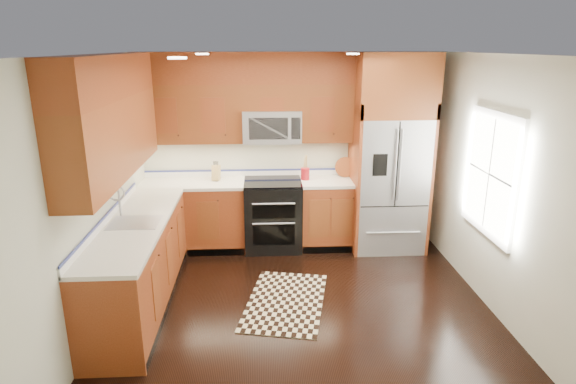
{
  "coord_description": "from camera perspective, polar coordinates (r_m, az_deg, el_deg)",
  "views": [
    {
      "loc": [
        -0.4,
        -4.49,
        2.68
      ],
      "look_at": [
        -0.11,
        0.6,
        1.12
      ],
      "focal_mm": 30.0,
      "sensor_mm": 36.0,
      "label": 1
    }
  ],
  "objects": [
    {
      "name": "ground",
      "position": [
        5.25,
        1.58,
        -13.71
      ],
      "size": [
        4.0,
        4.0,
        0.0
      ],
      "primitive_type": "plane",
      "color": "black",
      "rests_on": "ground"
    },
    {
      "name": "wall_back",
      "position": [
        6.65,
        0.24,
        5.05
      ],
      "size": [
        4.0,
        0.02,
        2.6
      ],
      "primitive_type": "cube",
      "color": "beige",
      "rests_on": "ground"
    },
    {
      "name": "wall_left",
      "position": [
        4.97,
        -21.95,
        -0.39
      ],
      "size": [
        0.02,
        4.0,
        2.6
      ],
      "primitive_type": "cube",
      "color": "beige",
      "rests_on": "ground"
    },
    {
      "name": "wall_right",
      "position": [
        5.28,
        23.9,
        0.36
      ],
      "size": [
        0.02,
        4.0,
        2.6
      ],
      "primitive_type": "cube",
      "color": "beige",
      "rests_on": "ground"
    },
    {
      "name": "window",
      "position": [
        5.41,
        22.89,
        1.98
      ],
      "size": [
        0.04,
        1.1,
        1.3
      ],
      "color": "white",
      "rests_on": "ground"
    },
    {
      "name": "base_cabinets",
      "position": [
        5.89,
        -11.2,
        -5.56
      ],
      "size": [
        2.85,
        3.0,
        0.9
      ],
      "color": "brown",
      "rests_on": "ground"
    },
    {
      "name": "countertop",
      "position": [
        5.82,
        -9.93,
        -0.84
      ],
      "size": [
        2.86,
        3.01,
        0.04
      ],
      "color": "silver",
      "rests_on": "base_cabinets"
    },
    {
      "name": "upper_cabinets",
      "position": [
        5.67,
        -11.05,
        10.08
      ],
      "size": [
        2.85,
        3.0,
        1.15
      ],
      "color": "brown",
      "rests_on": "ground"
    },
    {
      "name": "range",
      "position": [
        6.55,
        -1.78,
        -2.72
      ],
      "size": [
        0.76,
        0.67,
        0.95
      ],
      "color": "black",
      "rests_on": "ground"
    },
    {
      "name": "microwave",
      "position": [
        6.37,
        -1.92,
        7.81
      ],
      "size": [
        0.76,
        0.4,
        0.42
      ],
      "color": "#B2B2B7",
      "rests_on": "ground"
    },
    {
      "name": "refrigerator",
      "position": [
        6.5,
        11.99,
        4.43
      ],
      "size": [
        0.98,
        0.75,
        2.6
      ],
      "color": "#B2B2B7",
      "rests_on": "ground"
    },
    {
      "name": "sink_faucet",
      "position": [
        5.19,
        -18.04,
        -2.83
      ],
      "size": [
        0.54,
        0.44,
        0.37
      ],
      "color": "#B2B2B7",
      "rests_on": "countertop"
    },
    {
      "name": "rug",
      "position": [
        5.38,
        -0.28,
        -12.82
      ],
      "size": [
        1.05,
        1.47,
        0.01
      ],
      "primitive_type": "cube",
      "rotation": [
        0.0,
        0.0,
        -0.2
      ],
      "color": "black",
      "rests_on": "ground"
    },
    {
      "name": "knife_block",
      "position": [
        6.52,
        -8.52,
        2.32
      ],
      "size": [
        0.11,
        0.14,
        0.26
      ],
      "color": "#A68A50",
      "rests_on": "countertop"
    },
    {
      "name": "utensil_crock",
      "position": [
        6.48,
        2.05,
        2.48
      ],
      "size": [
        0.12,
        0.12,
        0.33
      ],
      "color": "maroon",
      "rests_on": "countertop"
    },
    {
      "name": "cutting_board",
      "position": [
        6.68,
        6.74,
        1.89
      ],
      "size": [
        0.36,
        0.36,
        0.02
      ],
      "primitive_type": "cylinder",
      "rotation": [
        0.0,
        0.0,
        -0.38
      ],
      "color": "brown",
      "rests_on": "countertop"
    }
  ]
}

